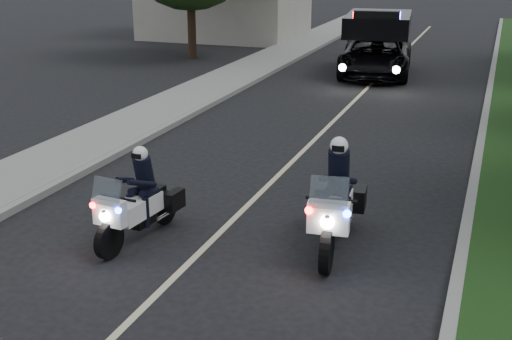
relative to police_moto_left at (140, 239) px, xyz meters
The scene contains 13 objects.
ground 1.63m from the police_moto_left, 42.79° to the right, with size 120.00×120.00×0.00m, color black.
curb_right 10.35m from the police_moto_left, 59.21° to the left, with size 0.20×60.00×0.15m, color gray.
grass_verge 10.73m from the police_moto_left, 56.00° to the left, with size 1.20×60.00×0.16m, color #193814.
curb_left 9.35m from the police_moto_left, 108.08° to the left, with size 0.20×60.00×0.15m, color gray.
sidewalk_left 9.75m from the police_moto_left, 114.23° to the left, with size 2.00×60.00×0.16m, color gray.
lane_marking 8.97m from the police_moto_left, 82.33° to the left, with size 0.12×50.00×0.01m, color #BFB78C.
police_moto_left is the anchor object (origin of this frame).
police_moto_right 3.35m from the police_moto_left, 14.85° to the left, with size 0.78×2.23×1.90m, color white, non-canonical shape.
police_suv 16.72m from the police_moto_left, 86.67° to the left, with size 2.59×5.59×2.72m, color black.
bicycle 21.06m from the police_moto_left, 92.54° to the left, with size 0.65×1.85×0.97m, color black.
cyclist 21.06m from the police_moto_left, 92.54° to the left, with size 0.57×0.38×1.58m, color black.
tree_left_near 19.21m from the police_moto_left, 112.70° to the left, with size 5.82×5.82×9.70m, color #214115, non-canonical shape.
tree_left_far 27.74m from the police_moto_left, 107.51° to the left, with size 5.46×5.46×9.10m, color black, non-canonical shape.
Camera 1 is at (4.34, -8.09, 4.86)m, focal length 46.62 mm.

